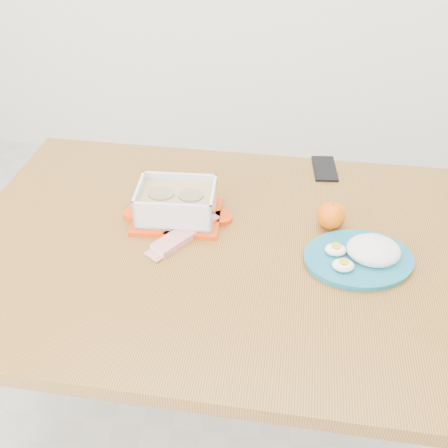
# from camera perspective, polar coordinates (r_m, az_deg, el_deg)

# --- Properties ---
(ground) EXTENTS (3.50, 3.50, 0.00)m
(ground) POSITION_cam_1_polar(r_m,az_deg,el_deg) (1.76, 0.73, -23.00)
(ground) COLOR #B7B7B2
(ground) RESTS_ON ground
(dining_table) EXTENTS (1.33, 0.91, 0.75)m
(dining_table) POSITION_cam_1_polar(r_m,az_deg,el_deg) (1.29, 0.00, -5.18)
(dining_table) COLOR olive
(dining_table) RESTS_ON ground
(food_container) EXTENTS (0.23, 0.18, 0.09)m
(food_container) POSITION_cam_1_polar(r_m,az_deg,el_deg) (1.28, -5.43, 2.34)
(food_container) COLOR #F33907
(food_container) RESTS_ON dining_table
(orange_fruit) EXTENTS (0.07, 0.07, 0.07)m
(orange_fruit) POSITION_cam_1_polar(r_m,az_deg,el_deg) (1.28, 12.18, 0.92)
(orange_fruit) COLOR #F85C04
(orange_fruit) RESTS_ON dining_table
(rice_plate) EXTENTS (0.29, 0.29, 0.07)m
(rice_plate) POSITION_cam_1_polar(r_m,az_deg,el_deg) (1.21, 15.66, -3.34)
(rice_plate) COLOR #17687E
(rice_plate) RESTS_ON dining_table
(candy_bar) EXTENTS (0.15, 0.18, 0.02)m
(candy_bar) POSITION_cam_1_polar(r_m,az_deg,el_deg) (1.24, -4.34, -1.04)
(candy_bar) COLOR #BD0911
(candy_bar) RESTS_ON dining_table
(smartphone) EXTENTS (0.08, 0.14, 0.01)m
(smartphone) POSITION_cam_1_polar(r_m,az_deg,el_deg) (1.52, 11.43, 6.22)
(smartphone) COLOR black
(smartphone) RESTS_ON dining_table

